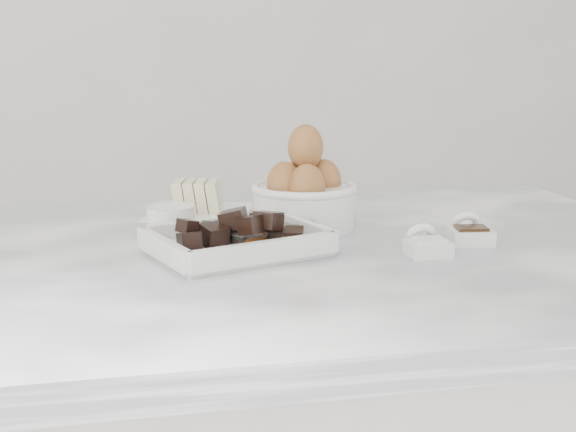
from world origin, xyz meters
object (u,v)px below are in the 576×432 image
at_px(chocolate_dish, 237,236).
at_px(salt_spoon, 426,244).
at_px(sugar_ramekin, 171,219).
at_px(honey_bowl, 294,229).
at_px(butter_plate, 199,206).
at_px(zest_bowl, 250,237).
at_px(egg_bowl, 304,194).
at_px(vanilla_spoon, 470,233).

bearing_deg(chocolate_dish, salt_spoon, -13.56).
distance_m(sugar_ramekin, honey_bowl, 0.19).
distance_m(butter_plate, sugar_ramekin, 0.11).
bearing_deg(chocolate_dish, butter_plate, 97.06).
bearing_deg(honey_bowl, zest_bowl, -147.64).
bearing_deg(sugar_ramekin, chocolate_dish, -59.07).
xyz_separation_m(honey_bowl, salt_spoon, (0.16, -0.12, -0.00)).
xyz_separation_m(egg_bowl, zest_bowl, (-0.11, -0.12, -0.03)).
distance_m(chocolate_dish, honey_bowl, 0.11).
distance_m(chocolate_dish, vanilla_spoon, 0.33).
height_order(sugar_ramekin, vanilla_spoon, vanilla_spoon).
relative_size(chocolate_dish, egg_bowl, 1.61).
bearing_deg(zest_bowl, butter_plate, 103.24).
relative_size(chocolate_dish, salt_spoon, 3.92).
bearing_deg(chocolate_dish, sugar_ramekin, 120.93).
relative_size(butter_plate, honey_bowl, 3.04).
distance_m(honey_bowl, vanilla_spoon, 0.25).
height_order(vanilla_spoon, salt_spoon, vanilla_spoon).
bearing_deg(egg_bowl, vanilla_spoon, -36.71).
xyz_separation_m(chocolate_dish, salt_spoon, (0.25, -0.06, -0.01)).
bearing_deg(butter_plate, egg_bowl, -28.18).
relative_size(chocolate_dish, zest_bowl, 3.68).
distance_m(sugar_ramekin, egg_bowl, 0.21).
relative_size(butter_plate, egg_bowl, 1.19).
bearing_deg(sugar_ramekin, butter_plate, 60.51).
height_order(egg_bowl, vanilla_spoon, egg_bowl).
distance_m(sugar_ramekin, salt_spoon, 0.38).
bearing_deg(sugar_ramekin, salt_spoon, -30.55).
xyz_separation_m(butter_plate, sugar_ramekin, (-0.05, -0.09, 0.00)).
relative_size(sugar_ramekin, zest_bowl, 0.98).
xyz_separation_m(butter_plate, egg_bowl, (0.16, -0.08, 0.03)).
bearing_deg(butter_plate, honey_bowl, -53.41).
height_order(sugar_ramekin, honey_bowl, sugar_ramekin).
relative_size(butter_plate, vanilla_spoon, 2.51).
relative_size(egg_bowl, zest_bowl, 2.28).
bearing_deg(sugar_ramekin, zest_bowl, -48.75).
bearing_deg(vanilla_spoon, chocolate_dish, 178.16).
distance_m(chocolate_dish, zest_bowl, 0.03).
height_order(chocolate_dish, sugar_ramekin, chocolate_dish).
xyz_separation_m(chocolate_dish, vanilla_spoon, (0.33, -0.01, -0.01)).
xyz_separation_m(chocolate_dish, zest_bowl, (0.02, 0.02, -0.01)).
height_order(chocolate_dish, honey_bowl, chocolate_dish).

